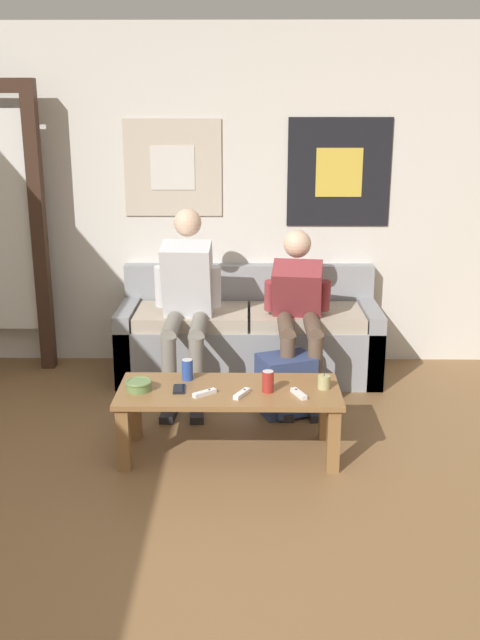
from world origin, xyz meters
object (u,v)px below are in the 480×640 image
pillar_candle (324,382)px  game_controller_near_right (242,394)px  cell_phone (179,389)px  drink_can_blue (187,370)px  game_controller_far_center (205,393)px  backpack (286,386)px  ceramic_bowl (139,385)px  person_seated_adult (187,297)px  couch (249,337)px  person_seated_teen (298,307)px  drink_can_red (268,381)px  coffee_table (229,400)px  game_controller_near_left (299,394)px

pillar_candle → game_controller_near_right: 0.48m
cell_phone → drink_can_blue: bearing=77.8°
game_controller_far_center → game_controller_near_right: bearing=-1.7°
backpack → cell_phone: size_ratio=2.97×
ceramic_bowl → pillar_candle: pillar_candle is taller
game_controller_near_right → person_seated_adult: bearing=110.3°
couch → person_seated_teen: person_seated_teen is taller
couch → drink_can_red: bearing=-85.5°
backpack → cell_phone: 0.92m
ceramic_bowl → cell_phone: ceramic_bowl is taller
cell_phone → pillar_candle: bearing=2.3°
coffee_table → game_controller_near_right: (0.07, -0.10, 0.08)m
ceramic_bowl → coffee_table: bearing=2.7°
pillar_candle → drink_can_red: (-0.32, -0.05, 0.02)m
game_controller_near_right → cell_phone: game_controller_near_right is taller
coffee_table → game_controller_near_right: bearing=-53.6°
person_seated_adult → couch: bearing=39.8°
game_controller_near_right → cell_phone: 0.37m
game_controller_near_left → game_controller_far_center: same height
backpack → drink_can_blue: bearing=-143.9°
backpack → drink_can_blue: drink_can_blue is taller
backpack → game_controller_near_right: size_ratio=2.90×
person_seated_adult → cell_phone: size_ratio=9.13×
couch → game_controller_near_left: size_ratio=13.16×
person_seated_teen → game_controller_near_left: bearing=-93.5°
backpack → ceramic_bowl: ceramic_bowl is taller
person_seated_teen → ceramic_bowl: (-0.97, -0.99, -0.19)m
coffee_table → pillar_candle: 0.55m
coffee_table → drink_can_blue: 0.32m
person_seated_adult → backpack: (0.68, -0.37, -0.51)m
couch → cell_phone: size_ratio=13.73×
drink_can_red → game_controller_near_right: size_ratio=0.87×
pillar_candle → person_seated_teen: bearing=95.2°
person_seated_adult → ceramic_bowl: bearing=-101.2°
cell_phone → person_seated_teen: bearing=52.9°
backpack → drink_can_red: 0.70m
game_controller_far_center → cell_phone: game_controller_far_center is taller
drink_can_red → backpack: bearing=77.5°
drink_can_blue → cell_phone: (-0.04, -0.16, -0.06)m
person_seated_adult → coffee_table: bearing=-71.7°
drink_can_red → game_controller_near_right: (-0.15, -0.06, -0.05)m
couch → game_controller_far_center: size_ratio=14.27×
pillar_candle → game_controller_near_right: pillar_candle is taller
ceramic_bowl → drink_can_blue: size_ratio=1.23×
couch → drink_can_blue: couch is taller
coffee_table → person_seated_adult: 1.07m
person_seated_teen → game_controller_far_center: 1.23m
person_seated_adult → game_controller_near_right: person_seated_adult is taller
coffee_table → person_seated_teen: size_ratio=1.13×
game_controller_near_right → backpack: bearing=67.4°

